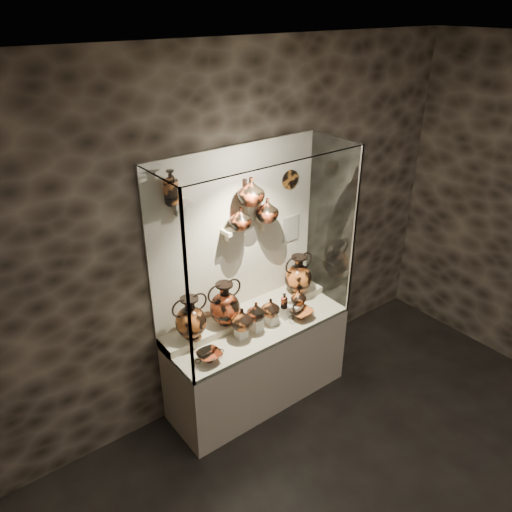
{
  "coord_description": "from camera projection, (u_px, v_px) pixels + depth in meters",
  "views": [
    {
      "loc": [
        -2.25,
        -0.73,
        3.44
      ],
      "look_at": [
        0.03,
        2.25,
        1.5
      ],
      "focal_mm": 35.0,
      "sensor_mm": 36.0,
      "label": 1
    }
  ],
  "objects": [
    {
      "name": "jug_c",
      "position": [
        270.0,
        307.0,
        4.41
      ],
      "size": [
        0.2,
        0.2,
        0.17
      ],
      "primitive_type": "imported",
      "rotation": [
        0.0,
        0.0,
        -0.2
      ],
      "color": "#C25E25",
      "rests_on": "pedestal_c"
    },
    {
      "name": "glass_front",
      "position": [
        281.0,
        262.0,
        3.91
      ],
      "size": [
        1.7,
        0.01,
        1.6
      ],
      "primitive_type": "cube",
      "color": "white",
      "rests_on": "plinth"
    },
    {
      "name": "amphora_mid",
      "position": [
        225.0,
        303.0,
        4.3
      ],
      "size": [
        0.42,
        0.42,
        0.4
      ],
      "primitive_type": null,
      "rotation": [
        0.0,
        0.0,
        -0.38
      ],
      "color": "#97371A",
      "rests_on": "rear_tier"
    },
    {
      "name": "bracket_ul",
      "position": [
        181.0,
        204.0,
        3.78
      ],
      "size": [
        0.14,
        0.12,
        0.04
      ],
      "primitive_type": "cube",
      "color": "beige",
      "rests_on": "back_panel"
    },
    {
      "name": "ovoid_vase_a",
      "position": [
        240.0,
        218.0,
        4.13
      ],
      "size": [
        0.24,
        0.24,
        0.2
      ],
      "primitive_type": "imported",
      "rotation": [
        0.0,
        0.0,
        0.35
      ],
      "color": "#97371A",
      "rests_on": "bracket_ca"
    },
    {
      "name": "pedestal_b",
      "position": [
        257.0,
        324.0,
        4.38
      ],
      "size": [
        0.09,
        0.09,
        0.13
      ],
      "primitive_type": "cube",
      "color": "silver",
      "rests_on": "front_tier"
    },
    {
      "name": "bracket_cc",
      "position": [
        266.0,
        220.0,
        4.39
      ],
      "size": [
        0.14,
        0.12,
        0.04
      ],
      "primitive_type": "cube",
      "color": "beige",
      "rests_on": "back_panel"
    },
    {
      "name": "amphora_right",
      "position": [
        298.0,
        274.0,
        4.76
      ],
      "size": [
        0.39,
        0.39,
        0.39
      ],
      "primitive_type": null,
      "rotation": [
        0.0,
        0.0,
        -0.31
      ],
      "color": "#C25E25",
      "rests_on": "rear_tier"
    },
    {
      "name": "kylix_left",
      "position": [
        209.0,
        356.0,
        4.01
      ],
      "size": [
        0.29,
        0.26,
        0.1
      ],
      "primitive_type": null,
      "rotation": [
        0.0,
        0.0,
        0.2
      ],
      "color": "#97371A",
      "rests_on": "front_tier"
    },
    {
      "name": "pedestal_a",
      "position": [
        241.0,
        332.0,
        4.29
      ],
      "size": [
        0.09,
        0.09,
        0.1
      ],
      "primitive_type": "cube",
      "color": "silver",
      "rests_on": "front_tier"
    },
    {
      "name": "ovoid_vase_b",
      "position": [
        251.0,
        191.0,
        4.07
      ],
      "size": [
        0.25,
        0.25,
        0.24
      ],
      "primitive_type": "imported",
      "rotation": [
        0.0,
        0.0,
        0.13
      ],
      "color": "#97371A",
      "rests_on": "bracket_cb"
    },
    {
      "name": "pedestal_c",
      "position": [
        272.0,
        319.0,
        4.48
      ],
      "size": [
        0.09,
        0.09,
        0.09
      ],
      "primitive_type": "cube",
      "color": "silver",
      "rests_on": "front_tier"
    },
    {
      "name": "jug_e",
      "position": [
        298.0,
        297.0,
        4.61
      ],
      "size": [
        0.17,
        0.17,
        0.15
      ],
      "primitive_type": "imported",
      "rotation": [
        0.0,
        0.0,
        0.23
      ],
      "color": "#C25E25",
      "rests_on": "pedestal_e"
    },
    {
      "name": "amphora_left",
      "position": [
        191.0,
        317.0,
        4.12
      ],
      "size": [
        0.34,
        0.34,
        0.38
      ],
      "primitive_type": null,
      "rotation": [
        0.0,
        0.0,
        0.11
      ],
      "color": "#C25E25",
      "rests_on": "rear_tier"
    },
    {
      "name": "info_placard",
      "position": [
        291.0,
        229.0,
        4.7
      ],
      "size": [
        0.19,
        0.01,
        0.25
      ],
      "primitive_type": "cube",
      "color": "beige",
      "rests_on": "back_panel"
    },
    {
      "name": "bracket_cb",
      "position": [
        250.0,
        204.0,
        4.2
      ],
      "size": [
        0.1,
        0.12,
        0.04
      ],
      "primitive_type": "cube",
      "color": "beige",
      "rests_on": "back_panel"
    },
    {
      "name": "kylix_right",
      "position": [
        301.0,
        313.0,
        4.55
      ],
      "size": [
        0.31,
        0.28,
        0.11
      ],
      "primitive_type": null,
      "rotation": [
        0.0,
        0.0,
        0.22
      ],
      "color": "#C25E25",
      "rests_on": "front_tier"
    },
    {
      "name": "plinth",
      "position": [
        258.0,
        363.0,
        4.67
      ],
      "size": [
        1.7,
        0.6,
        0.8
      ],
      "primitive_type": "cube",
      "color": "beige",
      "rests_on": "floor"
    },
    {
      "name": "ovoid_vase_c",
      "position": [
        267.0,
        210.0,
        4.28
      ],
      "size": [
        0.24,
        0.24,
        0.21
      ],
      "primitive_type": "imported",
      "rotation": [
        0.0,
        0.0,
        0.19
      ],
      "color": "#97371A",
      "rests_on": "bracket_cc"
    },
    {
      "name": "wall_plate",
      "position": [
        290.0,
        180.0,
        4.45
      ],
      "size": [
        0.18,
        0.02,
        0.18
      ],
      "primitive_type": "cylinder",
      "rotation": [
        1.57,
        0.0,
        0.0
      ],
      "color": "#92521C",
      "rests_on": "back_panel"
    },
    {
      "name": "glass_left",
      "position": [
        167.0,
        280.0,
        3.66
      ],
      "size": [
        0.01,
        0.6,
        1.6
      ],
      "primitive_type": "cube",
      "color": "white",
      "rests_on": "plinth"
    },
    {
      "name": "jug_b",
      "position": [
        256.0,
        311.0,
        4.29
      ],
      "size": [
        0.21,
        0.21,
        0.17
      ],
      "primitive_type": "imported",
      "rotation": [
        0.0,
        0.0,
        -0.35
      ],
      "color": "#97371A",
      "rests_on": "pedestal_b"
    },
    {
      "name": "pedestal_e",
      "position": [
        297.0,
        308.0,
        4.64
      ],
      "size": [
        0.09,
        0.09,
        0.08
      ],
      "primitive_type": "cube",
      "color": "silver",
      "rests_on": "front_tier"
    },
    {
      "name": "glass_right",
      "position": [
        331.0,
        224.0,
        4.57
      ],
      "size": [
        0.01,
        0.6,
        1.6
      ],
      "primitive_type": "cube",
      "color": "white",
      "rests_on": "plinth"
    },
    {
      "name": "glass_top",
      "position": [
        258.0,
        154.0,
        3.75
      ],
      "size": [
        1.7,
        0.6,
        0.01
      ],
      "primitive_type": "cube",
      "color": "white",
      "rests_on": "back_panel"
    },
    {
      "name": "pedestal_d",
      "position": [
        285.0,
        312.0,
        4.56
      ],
      "size": [
        0.09,
        0.09,
        0.12
      ],
      "primitive_type": "cube",
      "color": "silver",
      "rests_on": "front_tier"
    },
    {
      "name": "wall_back",
      "position": [
        236.0,
        236.0,
        4.34
      ],
      "size": [
        5.0,
        0.02,
        3.2
      ],
      "primitive_type": "cube",
      "color": "black",
      "rests_on": "ground"
    },
    {
      "name": "jug_a",
      "position": [
        242.0,
        319.0,
        4.21
      ],
      "size": [
        0.21,
        0.21,
        0.2
      ],
      "primitive_type": "imported",
      "rotation": [
        0.0,
        0.0,
        0.11
      ],
      "color": "#C25E25",
      "rests_on": "pedestal_a"
    },
    {
      "name": "frame_post_left",
      "position": [
        188.0,
        296.0,
        3.46
      ],
      "size": [
        0.02,
        0.02,
        1.6
      ],
      "primitive_type": "cube",
      "color": "gray",
      "rests_on": "plinth"
    },
    {
      "name": "bracket_ca",
      "position": [
        231.0,
        231.0,
        4.19
      ],
      "size": [
        0.14,
        0.12,
        0.04
      ],
      "primitive_type": "cube",
      "color": "beige",
      "rests_on": "back_panel"
    },
    {
      "name": "lekythos_tall",
      "position": [
        171.0,
        186.0,
        3.66
      ],
      "size": [
        0.14,
        0.14,
        0.3
      ],
      "primitive_type": null,
      "rotation": [
        0.0,
        0.0,
        0.2
      ],
      "color": "#C25E25",
      "rests_on": "bracket_ul"
    },
    {
      "name": "frame_post_right",
      "position": [
        354.0,
        234.0,
        4.37
      ],
      "size": [
        0.02,
        0.02,
        1.6
      ],
      "primitive_type": "cube",
      "color": "gray",
      "rests_on": "plinth"
    },
    {
      "name": "back_panel",
      "position": [
        236.0,
        236.0,
        4.34
      ],
      "size": [
        1.7,
        0.03,
        1.6
      ],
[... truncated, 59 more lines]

